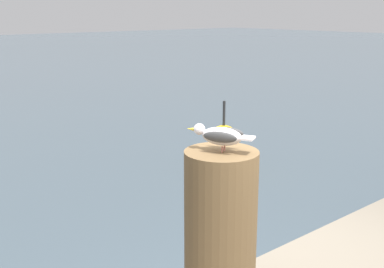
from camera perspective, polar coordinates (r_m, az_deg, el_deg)
The scene contains 3 objects.
mooring_post at distance 2.88m, azimuth 3.30°, elevation -11.64°, with size 0.42×0.42×1.00m, color brown.
seagull at distance 2.68m, azimuth 3.34°, elevation -0.16°, with size 0.22×0.37×0.14m.
channel_buoy at distance 9.28m, azimuth 3.67°, elevation -1.33°, with size 0.56×0.56×1.33m.
Camera 1 is at (-2.70, -2.17, 2.95)m, focal length 46.02 mm.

